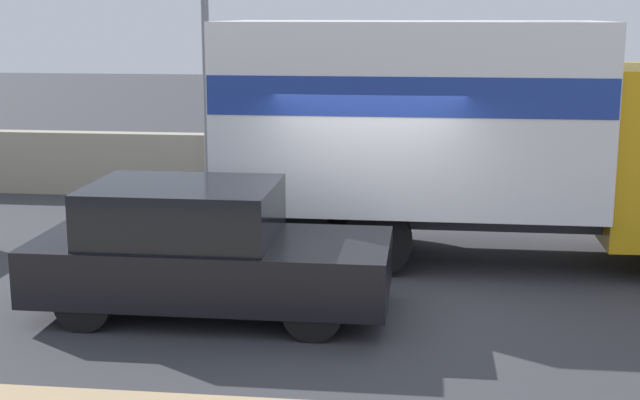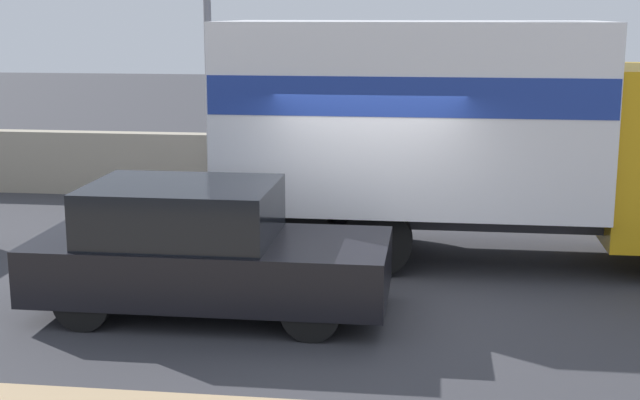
% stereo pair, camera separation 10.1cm
% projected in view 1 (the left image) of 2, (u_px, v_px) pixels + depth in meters
% --- Properties ---
extents(ground_plane, '(80.00, 80.00, 0.00)m').
position_uv_depth(ground_plane, '(363.00, 297.00, 11.30)').
color(ground_plane, '#38383D').
extents(stone_wall_backdrop, '(60.00, 0.35, 1.23)m').
position_uv_depth(stone_wall_backdrop, '(386.00, 169.00, 16.93)').
color(stone_wall_backdrop, '#A39984').
rests_on(stone_wall_backdrop, ground_plane).
extents(box_truck, '(7.53, 2.59, 3.42)m').
position_uv_depth(box_truck, '(467.00, 125.00, 12.68)').
color(box_truck, gold).
rests_on(box_truck, ground_plane).
extents(car_hatchback, '(4.21, 1.79, 1.57)m').
position_uv_depth(car_hatchback, '(203.00, 250.00, 10.58)').
color(car_hatchback, black).
rests_on(car_hatchback, ground_plane).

